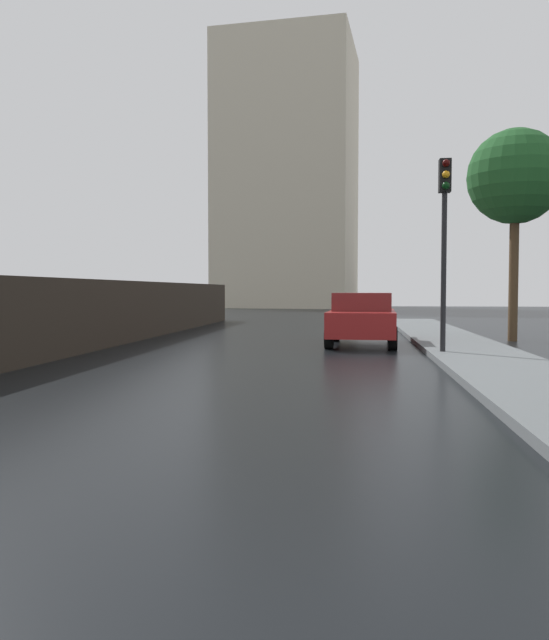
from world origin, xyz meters
TOP-DOWN VIEW (x-y plane):
  - car_red_near_kerb at (2.53, 16.13)m, footprint 2.01×3.93m
  - traffic_light at (4.32, 13.13)m, footprint 0.26×0.39m
  - street_tree_mid at (7.09, 18.17)m, footprint 2.83×2.83m
  - distant_tower at (-3.58, 56.22)m, footprint 12.78×12.24m

SIDE VIEW (x-z plane):
  - car_red_near_kerb at x=2.53m, z-range 0.02..1.49m
  - traffic_light at x=4.32m, z-range 0.98..5.35m
  - street_tree_mid at x=7.09m, z-range 1.73..8.10m
  - distant_tower at x=-3.58m, z-range 0.00..23.74m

